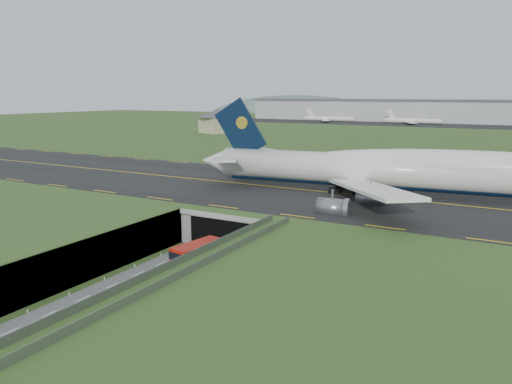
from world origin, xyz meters
The scene contains 10 objects.
ground centered at (0.00, 0.00, 0.00)m, with size 900.00×900.00×0.00m, color #3A5220.
airfield_deck centered at (0.00, 0.00, 3.00)m, with size 800.00×800.00×6.00m, color gray.
trench_road centered at (0.00, -7.50, 0.10)m, with size 12.00×75.00×0.20m, color slate.
taxiway centered at (0.00, 33.00, 6.09)m, with size 800.00×44.00×0.18m, color black.
tunnel_portal centered at (0.00, 16.71, 3.33)m, with size 17.00×22.30×6.00m.
guideway centered at (11.00, -19.11, 5.32)m, with size 3.00×53.00×7.05m.
jumbo_jet centered at (23.75, 36.60, 11.12)m, with size 87.73×57.31×19.08m.
shuttle_tram centered at (1.91, -0.96, 1.92)m, with size 4.56×9.09×3.52m.
service_building centered at (-94.27, 151.38, 13.05)m, with size 28.90×28.90×11.90m.
cargo_terminal centered at (-0.12, 299.41, 13.96)m, with size 320.00×67.00×15.60m.
Camera 1 is at (43.69, -58.53, 25.28)m, focal length 35.00 mm.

